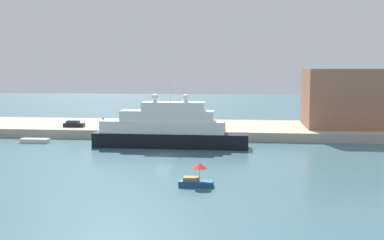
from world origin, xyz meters
name	(u,v)px	position (x,y,z in m)	size (l,w,h in m)	color
ground	(162,155)	(0.00, 0.00, 0.00)	(400.00, 400.00, 0.00)	#3D6670
quay_dock	(186,129)	(0.00, 27.85, 0.86)	(110.00, 23.70, 1.73)	#ADA38E
large_yacht	(168,129)	(-0.44, 8.03, 3.16)	(26.93, 4.54, 11.29)	black
small_motorboat	(197,177)	(7.58, -19.57, 1.07)	(3.96, 1.87, 2.79)	navy
work_barge	(35,141)	(-25.83, 10.24, 0.39)	(5.19, 1.83, 0.78)	silver
harbor_building	(341,98)	(32.50, 28.52, 7.69)	(14.72, 15.62, 11.92)	#9E664C
parked_car	(74,124)	(-22.38, 21.01, 2.30)	(4.19, 1.64, 1.31)	black
person_figure	(103,121)	(-17.61, 25.83, 2.51)	(0.36, 0.36, 1.69)	maroon
mooring_bollard	(163,128)	(-3.07, 17.61, 2.13)	(0.48, 0.48, 0.80)	black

